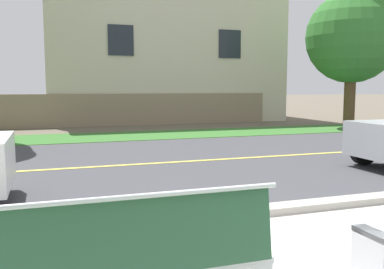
{
  "coord_description": "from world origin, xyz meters",
  "views": [
    {
      "loc": [
        -2.06,
        -2.55,
        1.7
      ],
      "look_at": [
        -0.06,
        3.32,
        1.0
      ],
      "focal_mm": 39.7,
      "sensor_mm": 36.0,
      "label": 1
    }
  ],
  "objects": [
    {
      "name": "ground_plane",
      "position": [
        0.0,
        8.0,
        0.0
      ],
      "size": [
        140.0,
        140.0,
        0.0
      ],
      "primitive_type": "plane",
      "color": "#665B4C"
    },
    {
      "name": "curb_edge",
      "position": [
        0.0,
        2.35,
        0.06
      ],
      "size": [
        44.0,
        0.3,
        0.11
      ],
      "primitive_type": "cube",
      "color": "#ADA89E",
      "rests_on": "ground_plane"
    },
    {
      "name": "street_asphalt",
      "position": [
        0.0,
        6.5,
        0.0
      ],
      "size": [
        52.0,
        8.0,
        0.01
      ],
      "primitive_type": "cube",
      "color": "#424247",
      "rests_on": "ground_plane"
    },
    {
      "name": "road_centre_line",
      "position": [
        0.0,
        6.5,
        0.01
      ],
      "size": [
        48.0,
        0.14,
        0.01
      ],
      "primitive_type": "cube",
      "color": "#E0CC4C",
      "rests_on": "ground_plane"
    },
    {
      "name": "far_verge_grass",
      "position": [
        0.0,
        11.97,
        0.01
      ],
      "size": [
        48.0,
        2.8,
        0.02
      ],
      "primitive_type": "cube",
      "color": "#38702D",
      "rests_on": "ground_plane"
    },
    {
      "name": "bench_left",
      "position": [
        -1.54,
        0.25,
        0.46
      ],
      "size": [
        2.04,
        0.48,
        1.01
      ],
      "color": "silver",
      "rests_on": "ground_plane"
    },
    {
      "name": "shade_tree_centre",
      "position": [
        9.85,
        11.86,
        3.96
      ],
      "size": [
        3.7,
        3.7,
        6.1
      ],
      "color": "brown",
      "rests_on": "ground_plane"
    },
    {
      "name": "garden_wall",
      "position": [
        1.31,
        16.01,
        0.7
      ],
      "size": [
        13.0,
        0.36,
        1.4
      ],
      "primitive_type": "cube",
      "color": "gray",
      "rests_on": "ground_plane"
    },
    {
      "name": "house_across_street",
      "position": [
        3.58,
        19.2,
        3.7
      ],
      "size": [
        12.24,
        6.91,
        7.3
      ],
      "color": "beige",
      "rests_on": "ground_plane"
    }
  ]
}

